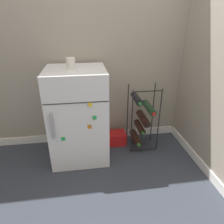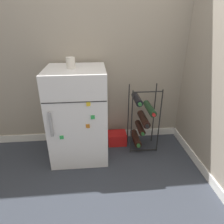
{
  "view_description": "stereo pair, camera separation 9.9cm",
  "coord_description": "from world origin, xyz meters",
  "views": [
    {
      "loc": [
        -0.35,
        -1.49,
        1.37
      ],
      "look_at": [
        -0.07,
        0.41,
        0.48
      ],
      "focal_mm": 32.0,
      "sensor_mm": 36.0,
      "label": 1
    },
    {
      "loc": [
        -0.25,
        -1.5,
        1.37
      ],
      "look_at": [
        -0.07,
        0.41,
        0.48
      ],
      "focal_mm": 32.0,
      "sensor_mm": 36.0,
      "label": 2
    }
  ],
  "objects": [
    {
      "name": "wine_rack",
      "position": [
        0.26,
        0.43,
        0.36
      ],
      "size": [
        0.32,
        0.33,
        0.74
      ],
      "color": "black",
      "rests_on": "ground_plane"
    },
    {
      "name": "wall_back",
      "position": [
        0.0,
        0.72,
        1.24
      ],
      "size": [
        6.56,
        0.07,
        2.5
      ],
      "color": "#9E9384",
      "rests_on": "ground_plane"
    },
    {
      "name": "ground_plane",
      "position": [
        0.0,
        0.0,
        0.0
      ],
      "size": [
        14.0,
        14.0,
        0.0
      ],
      "primitive_type": "plane",
      "color": "#333842"
    },
    {
      "name": "soda_box",
      "position": [
        -0.0,
        0.53,
        0.07
      ],
      "size": [
        0.22,
        0.17,
        0.14
      ],
      "color": "red",
      "rests_on": "ground_plane"
    },
    {
      "name": "mini_fridge",
      "position": [
        -0.43,
        0.38,
        0.48
      ],
      "size": [
        0.57,
        0.57,
        0.96
      ],
      "color": "white",
      "rests_on": "ground_plane"
    },
    {
      "name": "fridge_top_cup",
      "position": [
        -0.46,
        0.38,
        1.01
      ],
      "size": [
        0.08,
        0.08,
        0.1
      ],
      "color": "silver",
      "rests_on": "mini_fridge"
    }
  ]
}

